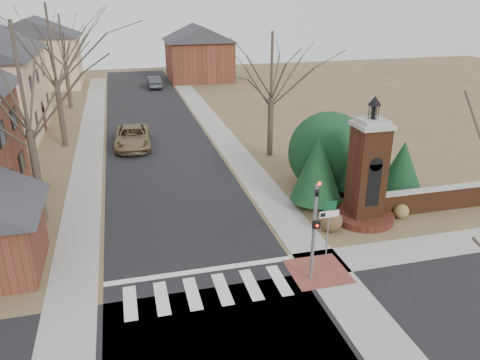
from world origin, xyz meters
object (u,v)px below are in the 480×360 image
object	(u,v)px
traffic_signal_pole	(315,223)
distant_car	(154,82)
pickup_truck	(132,137)
sign_post	(329,218)
brick_gate_monument	(366,181)

from	to	relation	value
traffic_signal_pole	distant_car	xyz separation A→B (m)	(-2.70, 43.05, -1.87)
traffic_signal_pole	pickup_truck	size ratio (longest dim) A/B	0.80
traffic_signal_pole	distant_car	distance (m)	43.18
sign_post	pickup_truck	distance (m)	19.92
sign_post	traffic_signal_pole	bearing A→B (deg)	-132.43
pickup_truck	distant_car	bearing A→B (deg)	83.97
traffic_signal_pole	pickup_truck	world-z (taller)	traffic_signal_pole
sign_post	pickup_truck	xyz separation A→B (m)	(-7.58, 18.38, -1.17)
sign_post	distant_car	xyz separation A→B (m)	(-3.99, 41.64, -1.23)
pickup_truck	brick_gate_monument	bearing A→B (deg)	-51.73
sign_post	distant_car	bearing A→B (deg)	95.48
traffic_signal_pole	pickup_truck	xyz separation A→B (m)	(-6.28, 19.80, -1.80)
brick_gate_monument	pickup_truck	world-z (taller)	brick_gate_monument
distant_car	pickup_truck	bearing A→B (deg)	79.82
sign_post	brick_gate_monument	world-z (taller)	brick_gate_monument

